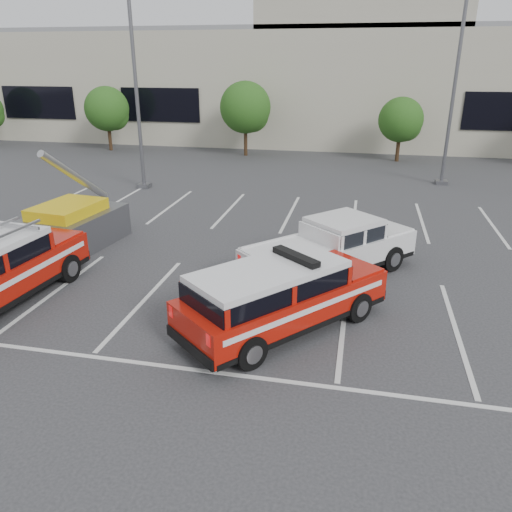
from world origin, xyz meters
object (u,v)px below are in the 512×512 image
(light_pole_mid, at_px, (455,80))
(fire_chief_suv, at_px, (281,300))
(convention_building, at_px, (335,78))
(light_pole_left, at_px, (136,81))
(utility_rig, at_px, (65,228))
(tree_mid_right, at_px, (402,121))
(white_pickup, at_px, (332,253))
(tree_mid_left, at_px, (247,109))
(tree_left, at_px, (108,110))

(light_pole_mid, xyz_separation_m, fire_chief_suv, (-5.81, -16.72, -4.43))
(convention_building, distance_m, fire_chief_suv, 32.84)
(light_pole_left, height_order, light_pole_mid, same)
(light_pole_left, bearing_deg, light_pole_mid, 14.93)
(utility_rig, bearing_deg, tree_mid_right, 64.17)
(light_pole_left, bearing_deg, white_pickup, -41.94)
(tree_mid_left, height_order, utility_rig, tree_mid_left)
(tree_left, bearing_deg, light_pole_mid, -15.43)
(light_pole_left, bearing_deg, tree_mid_left, 72.90)
(tree_left, height_order, utility_rig, tree_left)
(tree_mid_right, relative_size, utility_rig, 0.94)
(light_pole_left, height_order, utility_rig, light_pole_left)
(convention_building, xyz_separation_m, tree_mid_right, (4.91, -9.82, -2.22))
(tree_mid_right, height_order, light_pole_left, light_pole_left)
(tree_left, bearing_deg, tree_mid_left, 0.00)
(tree_mid_left, relative_size, light_pole_left, 0.47)
(convention_building, height_order, tree_mid_left, convention_building)
(tree_mid_left, bearing_deg, light_pole_left, -107.10)
(tree_left, height_order, tree_mid_right, tree_left)
(tree_mid_right, xyz_separation_m, fire_chief_suv, (-3.90, -22.77, -1.74))
(utility_rig, bearing_deg, tree_mid_left, 90.62)
(convention_building, height_order, fire_chief_suv, convention_building)
(tree_mid_right, distance_m, light_pole_left, 16.72)
(light_pole_left, relative_size, light_pole_mid, 1.00)
(convention_building, bearing_deg, white_pickup, -86.11)
(convention_building, height_order, tree_left, convention_building)
(convention_building, xyz_separation_m, white_pickup, (1.97, -28.99, -4.04))
(light_pole_left, xyz_separation_m, white_pickup, (10.15, -9.12, -4.51))
(fire_chief_suv, relative_size, white_pickup, 0.98)
(light_pole_left, relative_size, fire_chief_suv, 1.94)
(light_pole_mid, bearing_deg, utility_rig, -137.94)
(tree_mid_right, relative_size, light_pole_mid, 0.39)
(white_pickup, bearing_deg, tree_left, 174.29)
(light_pole_left, relative_size, white_pickup, 1.90)
(convention_building, distance_m, tree_mid_right, 11.20)
(light_pole_mid, bearing_deg, light_pole_left, -165.07)
(tree_left, distance_m, light_pole_left, 12.43)
(tree_mid_left, bearing_deg, tree_left, -180.00)
(tree_left, height_order, light_pole_left, light_pole_left)
(tree_mid_left, distance_m, tree_mid_right, 10.01)
(tree_left, relative_size, tree_mid_left, 0.91)
(convention_building, distance_m, tree_mid_left, 11.19)
(tree_mid_left, relative_size, fire_chief_suv, 0.92)
(fire_chief_suv, xyz_separation_m, utility_rig, (-8.24, 4.05, -0.06))
(tree_left, distance_m, white_pickup, 25.75)
(fire_chief_suv, bearing_deg, light_pole_left, 166.12)
(tree_mid_left, distance_m, fire_chief_suv, 23.68)
(light_pole_mid, bearing_deg, tree_left, 164.57)
(tree_left, xyz_separation_m, utility_rig, (7.87, -18.72, -2.07))
(convention_building, xyz_separation_m, light_pole_mid, (6.82, -15.86, 0.47))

